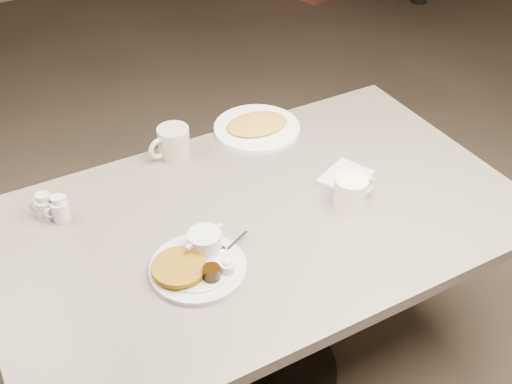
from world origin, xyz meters
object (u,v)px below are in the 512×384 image
coffee_mug_near (351,191)px  creamer_left (60,209)px  hash_plate (257,127)px  diner_table (259,258)px  main_plate (197,261)px  coffee_mug_far (173,143)px  creamer_right (45,206)px

coffee_mug_near → creamer_left: size_ratio=1.71×
creamer_left → hash_plate: bearing=10.9°
diner_table → hash_plate: size_ratio=4.75×
diner_table → hash_plate: bearing=62.0°
main_plate → coffee_mug_far: bearing=73.7°
coffee_mug_near → coffee_mug_far: (-0.35, 0.47, 0.00)m
main_plate → creamer_left: creamer_left is taller
coffee_mug_near → hash_plate: size_ratio=0.43×
creamer_left → creamer_right: same height
coffee_mug_near → creamer_right: 0.87m
main_plate → coffee_mug_near: (0.50, 0.02, 0.02)m
coffee_mug_near → creamer_right: (-0.79, 0.37, -0.01)m
diner_table → coffee_mug_far: (-0.10, 0.39, 0.22)m
diner_table → coffee_mug_near: (0.26, -0.08, 0.22)m
main_plate → creamer_left: bearing=125.4°
coffee_mug_far → creamer_right: (-0.43, -0.10, -0.01)m
coffee_mug_near → hash_plate: coffee_mug_near is taller
creamer_left → creamer_right: bearing=136.5°
diner_table → coffee_mug_near: size_ratio=10.94×
creamer_right → coffee_mug_near: bearing=-25.1°
main_plate → creamer_left: (-0.25, 0.36, 0.01)m
coffee_mug_far → hash_plate: coffee_mug_far is taller
creamer_left → coffee_mug_far: bearing=18.6°
main_plate → coffee_mug_far: coffee_mug_far is taller
coffee_mug_far → hash_plate: bearing=0.3°
hash_plate → coffee_mug_near: bearing=-84.1°
diner_table → creamer_right: creamer_right is taller
creamer_left → hash_plate: size_ratio=0.25×
diner_table → main_plate: 0.33m
coffee_mug_far → creamer_right: coffee_mug_far is taller
coffee_mug_far → coffee_mug_near: bearing=-53.0°
coffee_mug_far → creamer_right: 0.44m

